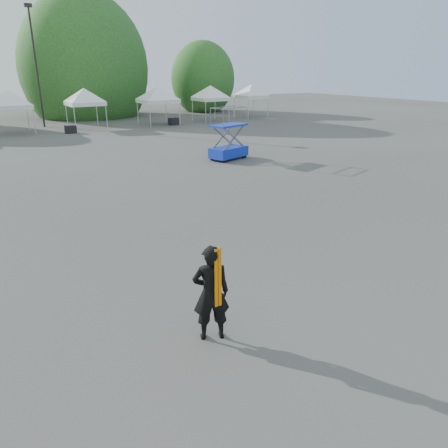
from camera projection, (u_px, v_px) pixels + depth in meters
ground at (180, 268)px, 11.46m from camera, size 120.00×120.00×0.00m
light_pole_east at (35, 60)px, 36.50m from camera, size 0.60×0.25×9.80m
tree_mid_e at (85, 68)px, 45.32m from camera, size 5.12×5.12×7.79m
tree_far_e at (203, 79)px, 50.71m from camera, size 3.84×3.84×5.84m
tent_e at (8, 93)px, 33.32m from camera, size 4.08×4.08×3.88m
tent_f at (84, 91)px, 36.18m from camera, size 3.98×3.98×3.88m
tent_g at (157, 90)px, 38.74m from camera, size 4.31×4.31×3.88m
tent_h at (210, 88)px, 41.39m from camera, size 3.92×3.92×3.88m
tent_extra_8 at (252, 87)px, 44.52m from camera, size 3.76×3.76×3.88m
man at (211, 293)px, 8.20m from camera, size 0.83×0.69×1.93m
scissor_lift at (229, 133)px, 24.44m from camera, size 2.46×1.70×2.89m
crate_mid at (71, 129)px, 34.57m from camera, size 0.84×0.68×0.62m
crate_east at (174, 121)px, 39.55m from camera, size 0.87×0.71×0.62m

